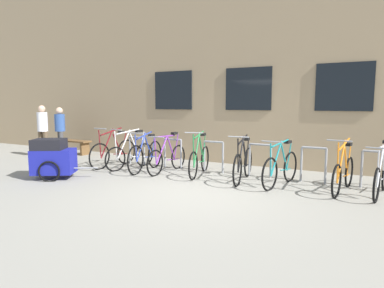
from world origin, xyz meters
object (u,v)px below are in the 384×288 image
Objects in this scene: bicycle_black at (243,164)px; bicycle_green at (199,159)px; bicycle_white at (130,154)px; person_browsing at (60,128)px; bicycle_silver at (381,176)px; backpack at (66,157)px; bicycle_orange at (343,173)px; bicycle_teal at (281,168)px; bicycle_maroon at (114,152)px; bicycle_blue at (146,156)px; bicycle_purple at (167,158)px; wooden_bench at (73,144)px; bike_trailer at (53,158)px; person_by_bench at (43,127)px.

bicycle_green is (-1.15, 0.11, -0.01)m from bicycle_black.
bicycle_white is 3.41m from person_browsing.
backpack is at bearing -176.45° from bicycle_silver.
bicycle_silver is at bearing 2.12° from bicycle_orange.
bicycle_maroon is at bearing 179.81° from bicycle_teal.
bicycle_blue is (-3.45, -0.06, 0.02)m from bicycle_teal.
bicycle_orange is 1.05× the size of person_browsing.
bicycle_purple is 4.65m from wooden_bench.
bicycle_black is at bearing -9.70° from wooden_bench.
bike_trailer is at bearing -97.47° from bicycle_maroon.
bicycle_silver is at bearing 1.55° from bicycle_black.
bicycle_teal is at bearing -176.84° from bicycle_orange.
bike_trailer is at bearing -34.96° from person_by_bench.
bicycle_green is at bearing 179.41° from bicycle_silver.
bicycle_silver is 7.87m from backpack.
person_by_bench is at bearing 179.09° from bicycle_orange.
bike_trailer is 3.52m from person_by_bench.
person_browsing is (0.07, -0.56, 0.58)m from wooden_bench.
bicycle_black is at bearing -5.61° from bicycle_green.
bicycle_black is 1.01× the size of bicycle_purple.
bicycle_teal is at bearing -3.75° from bicycle_green.
bicycle_purple is (-4.73, -0.03, 0.00)m from bicycle_silver.
wooden_bench is at bearing 161.67° from bicycle_white.
bicycle_green is at bearing 4.47° from bicycle_purple.
bike_trailer is (-2.83, -1.92, 0.10)m from bicycle_green.
bicycle_green is 0.97× the size of bicycle_maroon.
backpack is at bearing -175.41° from bicycle_black.
person_by_bench is at bearing 178.26° from bicycle_purple.
person_by_bench reaches higher than bicycle_silver.
bicycle_white is 4.00m from bicycle_teal.
bicycle_silver is (5.86, 0.08, -0.01)m from bicycle_white.
bicycle_purple is at bearing 178.75° from bicycle_black.
bicycle_orange is at bearing -3.45° from person_browsing.
bicycle_blue is 2.21m from bike_trailer.
bicycle_teal is (4.00, -0.01, 0.00)m from bicycle_white.
bicycle_silver is 5.31m from bicycle_blue.
bicycle_blue reaches higher than bicycle_teal.
bicycle_green is at bearing 34.16° from bike_trailer.
wooden_bench is at bearing 97.40° from person_browsing.
person_browsing reaches higher than wooden_bench.
wooden_bench is (-2.81, 1.12, -0.05)m from bicycle_maroon.
bike_trailer is (-6.69, -1.88, 0.11)m from bicycle_silver.
bicycle_orange is 6.32m from bike_trailer.
person_by_bench is (-4.82, 0.15, 0.59)m from bicycle_purple.
bicycle_purple is 1.19× the size of wooden_bench.
bicycle_black is 6.65m from wooden_bench.
bicycle_maroon is 1.47m from backpack.
bicycle_teal is 2.00m from bicycle_green.
bicycle_black is at bearing -4.97° from person_browsing.
person_by_bench reaches higher than backpack.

